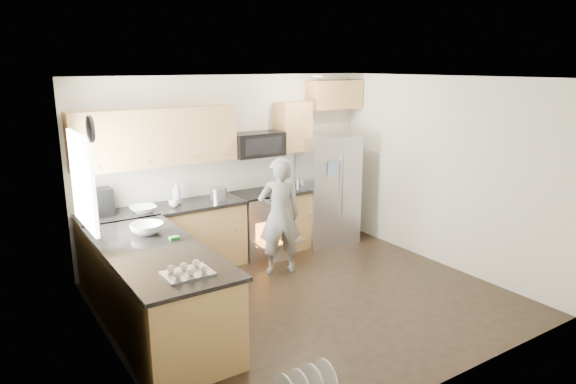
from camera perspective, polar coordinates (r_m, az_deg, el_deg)
ground at (r=6.29m, az=2.27°, el=-11.84°), size 4.50×4.50×0.00m
room_shell at (r=5.75m, az=2.04°, el=3.31°), size 4.54×4.04×2.62m
back_cabinet_run at (r=7.13m, az=-9.72°, el=-0.64°), size 4.45×0.64×2.50m
peninsula at (r=5.58m, az=-14.32°, el=-10.55°), size 0.96×2.36×1.04m
stove_range at (r=7.56m, az=-2.96°, el=-1.86°), size 0.76×0.97×1.79m
refrigerator at (r=8.06m, az=4.47°, el=0.36°), size 0.91×0.76×1.69m
person at (r=6.79m, az=-0.94°, el=-2.70°), size 0.66×0.53×1.58m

